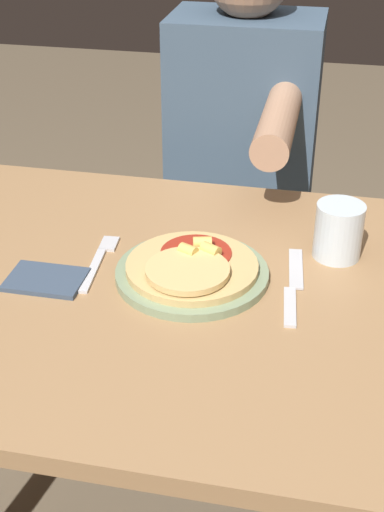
{
  "coord_description": "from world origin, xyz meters",
  "views": [
    {
      "loc": [
        0.18,
        -0.91,
        1.38
      ],
      "look_at": [
        -0.01,
        0.03,
        0.8
      ],
      "focal_mm": 50.0,
      "sensor_mm": 36.0,
      "label": 1
    }
  ],
  "objects_px": {
    "pizza": "(192,266)",
    "fork": "(100,259)",
    "dining_table": "(196,349)",
    "drinking_glass": "(339,231)",
    "knife": "(293,287)",
    "plate": "(192,274)",
    "person_diner": "(243,164)"
  },
  "relations": [
    {
      "from": "dining_table",
      "to": "knife",
      "type": "bearing_deg",
      "value": 11.45
    },
    {
      "from": "dining_table",
      "to": "drinking_glass",
      "type": "height_order",
      "value": "drinking_glass"
    },
    {
      "from": "pizza",
      "to": "plate",
      "type": "bearing_deg",
      "value": 94.82
    },
    {
      "from": "dining_table",
      "to": "knife",
      "type": "relative_size",
      "value": 5.25
    },
    {
      "from": "knife",
      "to": "person_diner",
      "type": "relative_size",
      "value": 0.19
    },
    {
      "from": "dining_table",
      "to": "drinking_glass",
      "type": "bearing_deg",
      "value": 34.48
    },
    {
      "from": "dining_table",
      "to": "fork",
      "type": "xyz_separation_m",
      "value": [
        -0.17,
        0.05,
        0.12
      ]
    },
    {
      "from": "plate",
      "to": "fork",
      "type": "xyz_separation_m",
      "value": [
        -0.16,
        0.02,
        -0.0
      ]
    },
    {
      "from": "fork",
      "to": "knife",
      "type": "relative_size",
      "value": 0.8
    },
    {
      "from": "plate",
      "to": "pizza",
      "type": "xyz_separation_m",
      "value": [
        0.0,
        -0.0,
        0.02
      ]
    },
    {
      "from": "drinking_glass",
      "to": "person_diner",
      "type": "height_order",
      "value": "person_diner"
    },
    {
      "from": "drinking_glass",
      "to": "pizza",
      "type": "bearing_deg",
      "value": -151.52
    },
    {
      "from": "fork",
      "to": "drinking_glass",
      "type": "bearing_deg",
      "value": 14.12
    },
    {
      "from": "plate",
      "to": "drinking_glass",
      "type": "height_order",
      "value": "drinking_glass"
    },
    {
      "from": "person_diner",
      "to": "fork",
      "type": "bearing_deg",
      "value": -104.77
    },
    {
      "from": "dining_table",
      "to": "pizza",
      "type": "relative_size",
      "value": 5.5
    },
    {
      "from": "pizza",
      "to": "knife",
      "type": "distance_m",
      "value": 0.16
    },
    {
      "from": "drinking_glass",
      "to": "person_diner",
      "type": "distance_m",
      "value": 0.56
    },
    {
      "from": "fork",
      "to": "drinking_glass",
      "type": "distance_m",
      "value": 0.4
    },
    {
      "from": "fork",
      "to": "pizza",
      "type": "bearing_deg",
      "value": -8.51
    },
    {
      "from": "knife",
      "to": "drinking_glass",
      "type": "bearing_deg",
      "value": 61.49
    },
    {
      "from": "fork",
      "to": "drinking_glass",
      "type": "relative_size",
      "value": 1.87
    },
    {
      "from": "pizza",
      "to": "person_diner",
      "type": "height_order",
      "value": "person_diner"
    },
    {
      "from": "dining_table",
      "to": "plate",
      "type": "xyz_separation_m",
      "value": [
        -0.01,
        0.03,
        0.13
      ]
    },
    {
      "from": "pizza",
      "to": "person_diner",
      "type": "relative_size",
      "value": 0.18
    },
    {
      "from": "pizza",
      "to": "fork",
      "type": "bearing_deg",
      "value": 171.49
    },
    {
      "from": "fork",
      "to": "person_diner",
      "type": "bearing_deg",
      "value": 75.23
    },
    {
      "from": "fork",
      "to": "knife",
      "type": "distance_m",
      "value": 0.32
    },
    {
      "from": "person_diner",
      "to": "pizza",
      "type": "bearing_deg",
      "value": -89.5
    },
    {
      "from": "knife",
      "to": "drinking_glass",
      "type": "relative_size",
      "value": 2.35
    },
    {
      "from": "dining_table",
      "to": "knife",
      "type": "height_order",
      "value": "knife"
    },
    {
      "from": "person_diner",
      "to": "plate",
      "type": "bearing_deg",
      "value": -89.53
    }
  ]
}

